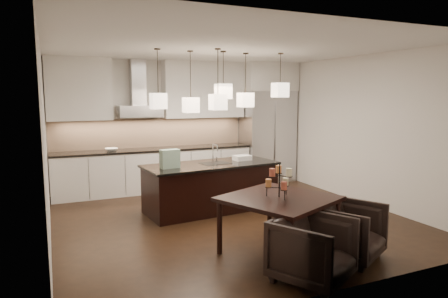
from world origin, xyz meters
name	(u,v)px	position (x,y,z in m)	size (l,w,h in m)	color
floor	(229,219)	(0.00, 0.00, -0.01)	(5.50, 5.50, 0.02)	black
ceiling	(229,47)	(0.00, 0.00, 2.81)	(5.50, 5.50, 0.02)	white
wall_back	(178,124)	(0.00, 2.76, 1.40)	(5.50, 0.02, 2.80)	silver
wall_front	(343,160)	(0.00, -2.76, 1.40)	(5.50, 0.02, 2.80)	silver
wall_left	(44,144)	(-2.76, 0.00, 1.40)	(0.02, 5.50, 2.80)	silver
wall_right	(360,130)	(2.76, 0.00, 1.40)	(0.02, 5.50, 2.80)	silver
refrigerator	(267,136)	(2.10, 2.38, 1.07)	(1.20, 0.72, 2.15)	#B7B7BA
fridge_panel	(268,77)	(2.10, 2.38, 2.47)	(1.26, 0.72, 0.65)	silver
lower_cabinets	(156,170)	(-0.62, 2.43, 0.44)	(4.21, 0.62, 0.88)	silver
countertop	(155,149)	(-0.62, 2.43, 0.90)	(4.21, 0.66, 0.04)	black
backsplash	(152,133)	(-0.62, 2.73, 1.24)	(4.21, 0.02, 0.63)	tan
upper_cab_left	(79,89)	(-2.10, 2.57, 2.17)	(1.25, 0.35, 1.25)	silver
upper_cab_right	(204,90)	(0.55, 2.57, 2.17)	(1.86, 0.35, 1.25)	silver
hood_canopy	(140,111)	(-0.93, 2.48, 1.72)	(0.90, 0.52, 0.24)	#B7B7BA
hood_chimney	(138,82)	(-0.93, 2.59, 2.32)	(0.30, 0.28, 0.96)	#B7B7BA
fruit_bowl	(111,150)	(-1.55, 2.38, 0.95)	(0.26, 0.26, 0.06)	silver
island_body	(211,188)	(-0.08, 0.59, 0.40)	(2.30, 0.92, 0.81)	black
island_top	(211,165)	(-0.08, 0.59, 0.83)	(2.37, 0.99, 0.04)	black
faucet	(213,153)	(0.00, 0.69, 1.02)	(0.09, 0.22, 0.35)	silver
tote_bag	(170,159)	(-0.87, 0.46, 1.00)	(0.31, 0.17, 0.31)	#256337
food_container	(242,158)	(0.59, 0.69, 0.89)	(0.31, 0.22, 0.09)	silver
dining_table	(279,225)	(-0.02, -1.61, 0.37)	(1.25, 1.25, 0.75)	black
candelabra	(279,180)	(-0.02, -1.61, 0.97)	(0.36, 0.36, 0.44)	black
candle_a	(285,182)	(0.11, -1.55, 0.93)	(0.08, 0.08, 0.10)	beige
candle_b	(269,183)	(-0.13, -1.52, 0.93)	(0.08, 0.08, 0.10)	#C7783D
candle_c	(284,186)	(-0.04, -1.74, 0.93)	(0.08, 0.08, 0.10)	#A84A35
candle_d	(279,169)	(0.04, -1.48, 1.09)	(0.08, 0.08, 0.10)	#C7783D
candle_e	(272,172)	(-0.15, -1.64, 1.09)	(0.08, 0.08, 0.10)	#A84A35
candle_f	(289,172)	(0.05, -1.72, 1.09)	(0.08, 0.08, 0.10)	beige
armchair_left	(313,250)	(-0.11, -2.46, 0.36)	(0.78, 0.80, 0.73)	black
armchair_right	(349,231)	(0.70, -2.11, 0.36)	(0.76, 0.78, 0.71)	black
pendant_a	(158,101)	(-1.02, 0.56, 1.96)	(0.24, 0.24, 0.26)	beige
pendant_b	(191,105)	(-0.43, 0.64, 1.88)	(0.24, 0.24, 0.26)	beige
pendant_c	(223,91)	(0.10, 0.46, 2.12)	(0.24, 0.24, 0.26)	beige
pendant_d	(245,100)	(0.60, 0.59, 1.97)	(0.24, 0.24, 0.26)	beige
pendant_e	(280,90)	(1.17, 0.34, 2.14)	(0.24, 0.24, 0.26)	beige
pendant_f	(218,102)	(-0.13, 0.16, 1.94)	(0.24, 0.24, 0.26)	beige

